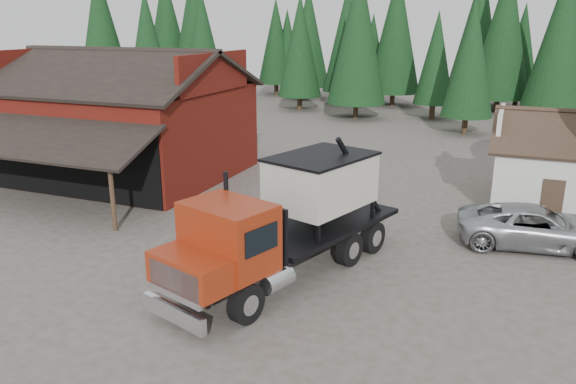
% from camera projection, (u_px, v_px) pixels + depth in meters
% --- Properties ---
extents(ground, '(120.00, 120.00, 0.00)m').
position_uv_depth(ground, '(205.00, 271.00, 19.96)').
color(ground, '#4E473D').
rests_on(ground, ground).
extents(red_barn, '(12.80, 13.63, 7.18)m').
position_uv_depth(red_barn, '(123.00, 128.00, 31.93)').
color(red_barn, '#5F170F').
rests_on(red_barn, ground).
extents(conifer_backdrop, '(76.00, 16.00, 16.00)m').
position_uv_depth(conifer_backdrop, '(414.00, 109.00, 57.18)').
color(conifer_backdrop, black).
rests_on(conifer_backdrop, ground).
extents(near_pine_a, '(4.40, 4.40, 11.40)m').
position_uv_depth(near_pine_a, '(148.00, 46.00, 50.87)').
color(near_pine_a, '#382619').
rests_on(near_pine_a, ground).
extents(near_pine_b, '(3.96, 3.96, 10.40)m').
position_uv_depth(near_pine_b, '(471.00, 58.00, 42.66)').
color(near_pine_b, '#382619').
rests_on(near_pine_b, ground).
extents(near_pine_d, '(5.28, 5.28, 13.40)m').
position_uv_depth(near_pine_d, '(358.00, 35.00, 49.39)').
color(near_pine_d, '#382619').
rests_on(near_pine_d, ground).
extents(feed_truck, '(5.71, 10.52, 4.60)m').
position_uv_depth(feed_truck, '(290.00, 216.00, 19.11)').
color(feed_truck, black).
rests_on(feed_truck, ground).
extents(silver_car, '(6.18, 3.55, 1.62)m').
position_uv_depth(silver_car, '(535.00, 227.00, 21.93)').
color(silver_car, '#ADAFB5').
rests_on(silver_car, ground).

